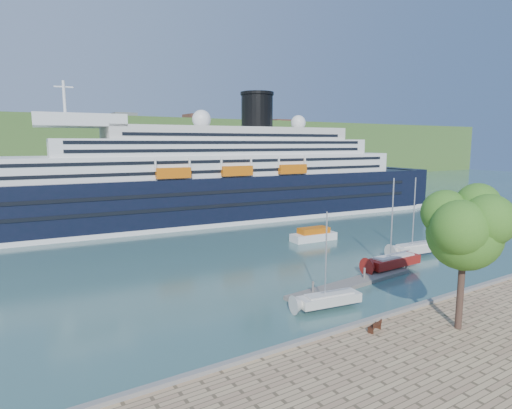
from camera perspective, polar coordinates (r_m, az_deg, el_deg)
The scene contains 11 objects.
ground at distance 44.00m, azimuth 23.21°, elevation -12.70°, with size 400.00×400.00×0.00m, color #315755.
far_hillside at distance 171.43m, azimuth -20.66°, elevation 6.65°, with size 400.00×50.00×24.00m, color #366026.
quay_coping at distance 43.51m, azimuth 23.52°, elevation -11.34°, with size 220.00×0.50×0.30m, color slate.
cruise_ship at distance 83.62m, azimuth -7.18°, elevation 6.45°, with size 113.07×16.46×25.39m, color black, non-canonical shape.
park_bench at distance 34.98m, azimuth 15.52°, elevation -15.27°, with size 1.41×0.58×0.91m, color #401E12, non-canonical shape.
promenade_tree at distance 36.04m, azimuth 25.91°, elevation -5.71°, with size 7.32×7.32×12.12m, color #285F19, non-canonical shape.
floating_pontoon at distance 48.01m, azimuth 12.72°, elevation -10.21°, with size 17.62×2.15×0.39m, color slate, non-canonical shape.
sailboat_white_near at distance 39.95m, azimuth 9.86°, elevation -7.68°, with size 6.74×1.87×8.70m, color silver, non-canonical shape.
sailboat_red at distance 53.51m, azimuth 18.04°, elevation -2.84°, with size 8.24×2.29×10.64m, color maroon, non-canonical shape.
sailboat_white_far at distance 61.15m, azimuth 20.62°, elevation -1.82°, with size 7.90×2.19×10.20m, color silver, non-canonical shape.
tender_launch at distance 67.73m, azimuth 7.68°, elevation -3.92°, with size 7.45×2.55×2.06m, color #C95D0B, non-canonical shape.
Camera 1 is at (-34.33, -22.92, 15.24)m, focal length 30.00 mm.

